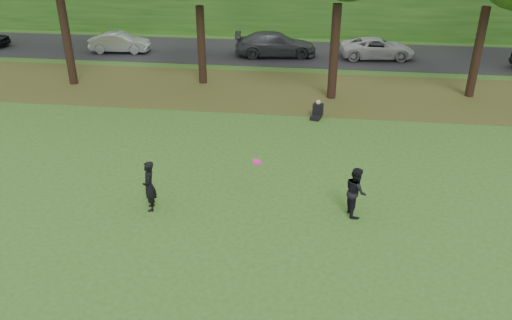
# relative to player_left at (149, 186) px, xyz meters

# --- Properties ---
(ground) EXTENTS (120.00, 120.00, 0.00)m
(ground) POSITION_rel_player_left_xyz_m (1.65, -0.85, -0.82)
(ground) COLOR #2B551A
(ground) RESTS_ON ground
(leaf_litter) EXTENTS (60.00, 7.00, 0.01)m
(leaf_litter) POSITION_rel_player_left_xyz_m (1.65, 12.15, -0.82)
(leaf_litter) COLOR #51421D
(leaf_litter) RESTS_ON ground
(street) EXTENTS (70.00, 7.00, 0.02)m
(street) POSITION_rel_player_left_xyz_m (1.65, 20.15, -0.81)
(street) COLOR black
(street) RESTS_ON ground
(far_hedge) EXTENTS (70.00, 3.00, 5.00)m
(far_hedge) POSITION_rel_player_left_xyz_m (1.65, 26.15, 1.68)
(far_hedge) COLOR #1C4915
(far_hedge) RESTS_ON ground
(player_left) EXTENTS (0.55, 0.69, 1.65)m
(player_left) POSITION_rel_player_left_xyz_m (0.00, 0.00, 0.00)
(player_left) COLOR black
(player_left) RESTS_ON ground
(player_right) EXTENTS (0.76, 0.89, 1.59)m
(player_right) POSITION_rel_player_left_xyz_m (6.33, 0.56, -0.03)
(player_right) COLOR black
(player_right) RESTS_ON ground
(parked_cars) EXTENTS (40.83, 3.46, 1.52)m
(parked_cars) POSITION_rel_player_left_xyz_m (2.03, 19.09, -0.12)
(parked_cars) COLOR black
(parked_cars) RESTS_ON street
(frisbee) EXTENTS (0.27, 0.28, 0.11)m
(frisbee) POSITION_rel_player_left_xyz_m (3.33, 0.27, 0.92)
(frisbee) COLOR #FD1596
(frisbee) RESTS_ON ground
(seated_person) EXTENTS (0.59, 0.81, 0.83)m
(seated_person) POSITION_rel_player_left_xyz_m (5.01, 8.59, -0.51)
(seated_person) COLOR black
(seated_person) RESTS_ON ground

